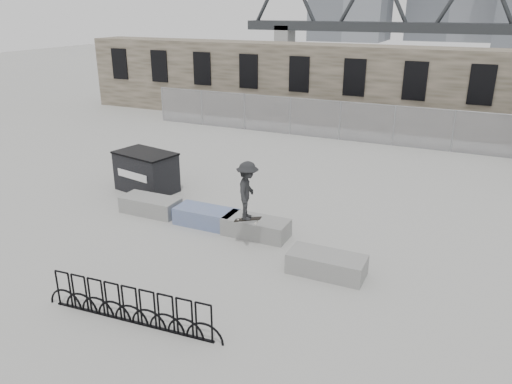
% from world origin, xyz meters
% --- Properties ---
extents(ground, '(120.00, 120.00, 0.00)m').
position_xyz_m(ground, '(0.00, 0.00, 0.00)').
color(ground, '#A6A5A1').
rests_on(ground, ground).
extents(stone_wall, '(36.00, 2.58, 4.50)m').
position_xyz_m(stone_wall, '(0.00, 16.24, 2.26)').
color(stone_wall, brown).
rests_on(stone_wall, ground).
extents(chainlink_fence, '(22.06, 0.06, 2.02)m').
position_xyz_m(chainlink_fence, '(-0.00, 12.50, 1.04)').
color(chainlink_fence, gray).
rests_on(chainlink_fence, ground).
extents(planter_far_left, '(2.00, 0.90, 0.55)m').
position_xyz_m(planter_far_left, '(-3.05, 0.28, 0.30)').
color(planter_far_left, gray).
rests_on(planter_far_left, ground).
extents(planter_center_left, '(2.00, 0.90, 0.55)m').
position_xyz_m(planter_center_left, '(-0.85, 0.22, 0.30)').
color(planter_center_left, '#3553A1').
rests_on(planter_center_left, ground).
extents(planter_center_right, '(2.00, 0.90, 0.55)m').
position_xyz_m(planter_center_right, '(0.93, 0.16, 0.30)').
color(planter_center_right, gray).
rests_on(planter_center_right, ground).
extents(planter_offset, '(2.00, 0.90, 0.55)m').
position_xyz_m(planter_offset, '(3.57, -1.16, 0.30)').
color(planter_offset, gray).
rests_on(planter_offset, ground).
extents(dumpster, '(2.50, 1.81, 1.49)m').
position_xyz_m(dumpster, '(-4.48, 2.04, 0.75)').
color(dumpster, black).
rests_on(dumpster, ground).
extents(bike_rack, '(4.48, 0.35, 0.90)m').
position_xyz_m(bike_rack, '(0.29, -5.04, 0.44)').
color(bike_rack, black).
rests_on(bike_rack, ground).
extents(skateboarder, '(0.90, 1.22, 1.82)m').
position_xyz_m(skateboarder, '(1.00, -0.55, 1.71)').
color(skateboarder, black).
rests_on(skateboarder, ground).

